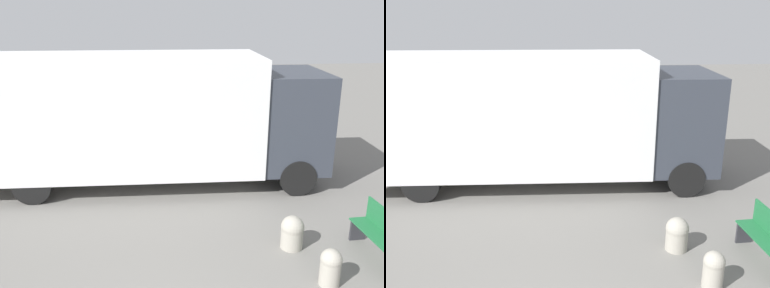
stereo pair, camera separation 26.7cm
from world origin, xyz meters
The scene contains 4 objects.
delivery_truck centered at (-0.25, 7.07, 1.87)m, with size 9.11×2.59×3.39m.
park_bench centered at (4.19, 2.93, 0.51)m, with size 0.51×1.61×0.94m.
bollard_near_bench centered at (2.91, 2.29, 0.36)m, with size 0.37×0.37×0.68m.
bollard_far_bench centered at (2.62, 3.49, 0.34)m, with size 0.45×0.45×0.68m.
Camera 2 is at (0.30, -3.75, 4.60)m, focal length 40.00 mm.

